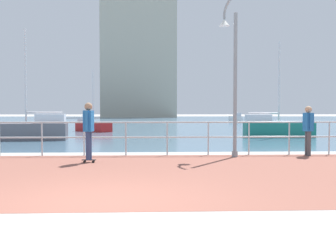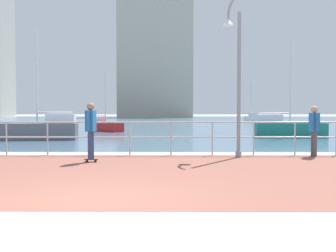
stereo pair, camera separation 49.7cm
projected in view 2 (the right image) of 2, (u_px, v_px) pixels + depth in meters
The scene contains 12 objects.
ground at pixel (159, 123), 46.41m from camera, with size 220.00×220.00×0.00m, color #ADAAA5.
brick_paving at pixel (114, 172), 9.44m from camera, with size 28.00×7.34×0.01m, color #935647.
harbor_water at pixel (161, 121), 58.07m from camera, with size 180.00×88.00×0.00m, color slate.
waterfront_railing at pixel (130, 132), 13.08m from camera, with size 25.25×0.06×1.15m.
lamppost at pixel (236, 68), 12.52m from camera, with size 0.56×0.74×5.25m.
skateboarder at pixel (91, 126), 11.29m from camera, with size 0.41×0.56×1.75m.
bystander at pixel (314, 127), 12.69m from camera, with size 0.26×0.55×1.67m.
sailboat_ivory at pixel (251, 118), 50.22m from camera, with size 1.19×3.75×5.25m.
sailboat_yellow at pixel (105, 125), 28.28m from camera, with size 2.93×2.96×4.47m.
sailboat_red at pixel (287, 128), 21.76m from camera, with size 3.93×1.39×5.44m.
sailboat_blue at pixel (40, 129), 20.02m from camera, with size 4.14×1.66×5.66m.
tower_slate at pixel (156, 60), 91.05m from camera, with size 16.79×14.02×28.82m.
Camera 2 is at (1.37, -6.38, 1.51)m, focal length 41.28 mm.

